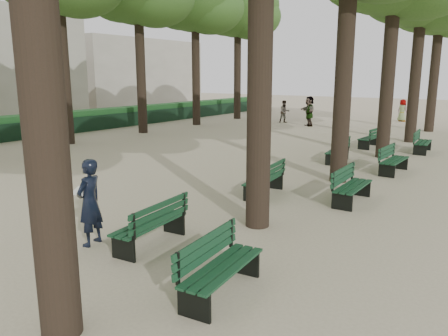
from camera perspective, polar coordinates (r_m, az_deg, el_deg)
The scene contains 17 objects.
ground at distance 8.57m, azimuth -15.15°, elevation -10.90°, with size 120.00×120.00×0.00m, color #BEB090.
tree_far_5 at distance 33.71m, azimuth 1.82°, elevation 20.38°, with size 6.00×6.00×10.45m.
bench_left_0 at distance 8.72m, azimuth -9.58°, elevation -8.29°, with size 0.74×1.85×0.92m.
bench_left_1 at distance 12.17m, azimuth 5.23°, elevation -2.28°, with size 0.78×1.86×0.92m.
bench_left_2 at distance 17.24m, azimuth 14.57°, elevation 1.64°, with size 0.79×1.86×0.92m.
bench_left_3 at distance 21.16m, azimuth 18.51°, elevation 3.29°, with size 0.67×1.83×0.92m.
bench_right_0 at distance 6.81m, azimuth -0.25°, elevation -14.16°, with size 0.75×1.85×0.92m.
bench_right_1 at distance 11.88m, azimuth 16.39°, elevation -3.09°, with size 0.61×1.81×0.92m.
bench_right_2 at distance 15.91m, azimuth 21.30°, elevation 0.34°, with size 0.63×1.82×0.92m.
bench_right_3 at distance 20.60m, azimuth 24.51°, elevation 2.59°, with size 0.68×1.83×0.92m.
man_with_map at distance 8.87m, azimuth -17.15°, elevation -4.32°, with size 0.68×0.75×1.72m.
pedestrian_a at distance 30.81m, azimuth 7.91°, elevation 7.30°, with size 0.75×0.31×1.54m, color #262628.
pedestrian_e at distance 29.06m, azimuth 11.06°, elevation 7.30°, with size 1.79×0.39×1.93m, color #262628.
pedestrian_d at distance 33.92m, azimuth 22.26°, elevation 6.98°, with size 0.77×0.31×1.57m, color #262628.
fence at distance 26.66m, azimuth -18.20°, elevation 5.39°, with size 0.08×42.00×0.90m, color black.
hedge at distance 27.20m, azimuth -19.12°, elevation 5.77°, with size 1.20×42.00×1.20m, color #18461E.
building_far at distance 52.50m, azimuth -13.85°, elevation 11.99°, with size 12.00×16.00×7.00m, color #B7B2A3.
Camera 1 is at (6.13, -5.00, 3.28)m, focal length 35.00 mm.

